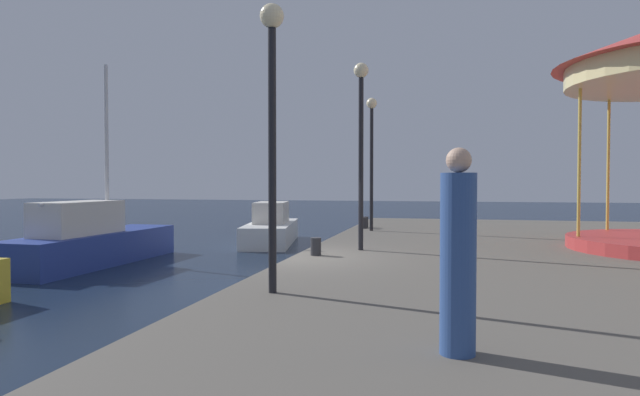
{
  "coord_description": "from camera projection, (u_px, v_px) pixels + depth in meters",
  "views": [
    {
      "loc": [
        3.3,
        -11.58,
        2.44
      ],
      "look_at": [
        -0.7,
        5.68,
        1.93
      ],
      "focal_mm": 30.18,
      "sensor_mm": 36.0,
      "label": 1
    }
  ],
  "objects": [
    {
      "name": "bollard_north",
      "position": [
        365.0,
        222.0,
        19.65
      ],
      "size": [
        0.24,
        0.24,
        0.4
      ],
      "primitive_type": "cylinder",
      "color": "#2D2D33",
      "rests_on": "quay_dock"
    },
    {
      "name": "quay_dock",
      "position": [
        625.0,
        286.0,
        10.55
      ],
      "size": [
        13.55,
        26.55,
        0.8
      ],
      "primitive_type": "cube",
      "color": "#5B564F",
      "rests_on": "ground"
    },
    {
      "name": "ground_plane",
      "position": [
        293.0,
        291.0,
        12.09
      ],
      "size": [
        120.0,
        120.0,
        0.0
      ],
      "primitive_type": "plane",
      "color": "#162338"
    },
    {
      "name": "lamp_post_mid_promenade",
      "position": [
        361.0,
        123.0,
        12.98
      ],
      "size": [
        0.36,
        0.36,
        4.53
      ],
      "color": "black",
      "rests_on": "quay_dock"
    },
    {
      "name": "bollard_south",
      "position": [
        363.0,
        223.0,
        19.23
      ],
      "size": [
        0.24,
        0.24,
        0.4
      ],
      "primitive_type": "cylinder",
      "color": "#2D2D33",
      "rests_on": "quay_dock"
    },
    {
      "name": "motorboat_white",
      "position": [
        271.0,
        228.0,
        21.63
      ],
      "size": [
        2.71,
        5.67,
        1.66
      ],
      "color": "white",
      "rests_on": "ground"
    },
    {
      "name": "sailboat_blue",
      "position": [
        91.0,
        241.0,
        15.84
      ],
      "size": [
        1.83,
        6.25,
        6.05
      ],
      "color": "navy",
      "rests_on": "ground"
    },
    {
      "name": "person_far_corner",
      "position": [
        458.0,
        257.0,
        5.11
      ],
      "size": [
        0.34,
        0.34,
        1.97
      ],
      "color": "#2D4C8C",
      "rests_on": "quay_dock"
    },
    {
      "name": "bollard_center",
      "position": [
        316.0,
        247.0,
        12.11
      ],
      "size": [
        0.24,
        0.24,
        0.4
      ],
      "primitive_type": "cylinder",
      "color": "#2D2D33",
      "rests_on": "quay_dock"
    },
    {
      "name": "lamp_post_far_end",
      "position": [
        372.0,
        141.0,
        18.25
      ],
      "size": [
        0.36,
        0.36,
        4.52
      ],
      "color": "black",
      "rests_on": "quay_dock"
    },
    {
      "name": "lamp_post_near_edge",
      "position": [
        272.0,
        96.0,
        7.92
      ],
      "size": [
        0.36,
        0.36,
        4.27
      ],
      "color": "black",
      "rests_on": "quay_dock"
    }
  ]
}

